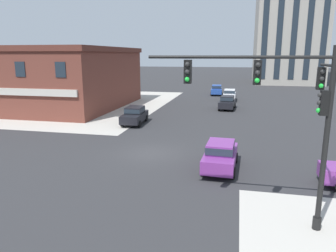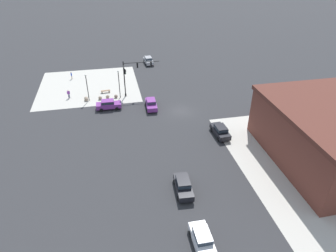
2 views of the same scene
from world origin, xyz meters
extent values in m
plane|color=#2D2D30|center=(0.00, 0.00, 0.00)|extent=(320.00, 320.00, 0.00)
cube|color=#B7B2A8|center=(-20.00, 20.00, 0.00)|extent=(32.00, 32.00, 0.02)
cylinder|color=black|center=(8.93, -8.09, 0.25)|extent=(0.32, 0.32, 0.50)
cylinder|color=black|center=(8.93, -8.09, 3.48)|extent=(0.20, 0.20, 6.97)
cylinder|color=black|center=(5.59, -8.09, 6.56)|extent=(6.69, 0.12, 0.12)
cylinder|color=black|center=(8.93, -7.19, 6.26)|extent=(0.11, 1.80, 0.11)
cube|color=black|center=(6.36, -8.09, 6.01)|extent=(0.28, 0.28, 0.90)
sphere|color=#282828|center=(6.36, -8.25, 6.29)|extent=(0.18, 0.18, 0.18)
sphere|color=#282828|center=(6.36, -8.25, 6.01)|extent=(0.18, 0.18, 0.18)
sphere|color=green|center=(6.36, -8.25, 5.73)|extent=(0.18, 0.18, 0.18)
cube|color=black|center=(3.78, -8.09, 6.01)|extent=(0.28, 0.28, 0.90)
sphere|color=#282828|center=(3.78, -8.25, 6.29)|extent=(0.18, 0.18, 0.18)
sphere|color=#282828|center=(3.78, -8.25, 6.01)|extent=(0.18, 0.18, 0.18)
sphere|color=green|center=(3.78, -8.25, 5.73)|extent=(0.18, 0.18, 0.18)
cube|color=black|center=(8.73, -8.09, 4.96)|extent=(0.28, 0.28, 0.90)
sphere|color=#282828|center=(8.57, -8.09, 5.24)|extent=(0.18, 0.18, 0.18)
sphere|color=#282828|center=(8.57, -8.09, 4.96)|extent=(0.18, 0.18, 0.18)
sphere|color=green|center=(8.57, -8.09, 4.68)|extent=(0.18, 0.18, 0.18)
cube|color=black|center=(8.93, -6.39, 5.71)|extent=(0.28, 0.28, 0.90)
sphere|color=#282828|center=(8.93, -6.55, 5.99)|extent=(0.18, 0.18, 0.18)
sphere|color=#282828|center=(8.93, -6.55, 5.71)|extent=(0.18, 0.18, 0.18)
sphere|color=green|center=(8.93, -6.55, 5.43)|extent=(0.18, 0.18, 0.18)
cube|color=black|center=(4.43, 19.61, 0.70)|extent=(2.03, 4.50, 0.76)
cube|color=black|center=(4.42, 19.46, 1.38)|extent=(1.62, 2.20, 0.60)
cube|color=#232D38|center=(4.42, 19.46, 1.38)|extent=(1.66, 2.29, 0.40)
cylinder|color=black|center=(3.68, 21.03, 0.32)|extent=(0.26, 0.65, 0.64)
cylinder|color=black|center=(5.35, 20.92, 0.32)|extent=(0.26, 0.65, 0.64)
cylinder|color=black|center=(3.51, 18.30, 0.32)|extent=(0.26, 0.65, 0.64)
cylinder|color=black|center=(5.18, 18.20, 0.32)|extent=(0.26, 0.65, 0.64)
cylinder|color=black|center=(10.93, -2.57, 0.32)|extent=(0.64, 0.23, 0.64)
cube|color=#23479E|center=(2.12, 33.91, 0.70)|extent=(1.99, 4.49, 0.76)
cube|color=#23479E|center=(2.12, 33.76, 1.38)|extent=(1.60, 2.19, 0.60)
cube|color=#232D38|center=(2.12, 33.76, 1.38)|extent=(1.64, 2.28, 0.40)
cylinder|color=black|center=(1.21, 35.22, 0.32)|extent=(0.25, 0.65, 0.64)
cylinder|color=black|center=(2.88, 35.31, 0.32)|extent=(0.25, 0.65, 0.64)
cylinder|color=black|center=(1.35, 32.50, 0.32)|extent=(0.25, 0.65, 0.64)
cylinder|color=black|center=(3.02, 32.59, 0.32)|extent=(0.25, 0.65, 0.64)
cube|color=black|center=(-4.10, 8.84, 0.70)|extent=(1.95, 4.47, 0.76)
cube|color=black|center=(-4.11, 8.99, 1.38)|extent=(1.59, 2.18, 0.60)
cube|color=#232D38|center=(-4.11, 8.99, 1.38)|extent=(1.63, 2.27, 0.40)
cylinder|color=black|center=(-3.21, 7.52, 0.32)|extent=(0.25, 0.65, 0.64)
cylinder|color=black|center=(-4.88, 7.44, 0.32)|extent=(0.25, 0.65, 0.64)
cylinder|color=black|center=(-3.33, 10.24, 0.32)|extent=(0.25, 0.65, 0.64)
cylinder|color=black|center=(-5.00, 10.17, 0.32)|extent=(0.25, 0.65, 0.64)
cube|color=#7A3389|center=(4.86, -2.10, 0.70)|extent=(1.93, 4.47, 0.76)
cube|color=#7A3389|center=(4.86, -2.25, 1.38)|extent=(1.58, 2.17, 0.60)
cube|color=#232D38|center=(4.86, -2.25, 1.38)|extent=(1.62, 2.26, 0.40)
cylinder|color=black|center=(4.08, -0.71, 0.32)|extent=(0.25, 0.65, 0.64)
cylinder|color=black|center=(5.75, -0.77, 0.32)|extent=(0.25, 0.65, 0.64)
cylinder|color=black|center=(3.97, -3.43, 0.32)|extent=(0.25, 0.65, 0.64)
cylinder|color=black|center=(5.64, -3.50, 0.32)|extent=(0.25, 0.65, 0.64)
cube|color=silver|center=(4.47, 27.39, 0.70)|extent=(1.79, 4.41, 0.76)
cube|color=silver|center=(4.47, 27.24, 1.38)|extent=(1.51, 2.12, 0.60)
cube|color=#232D38|center=(4.47, 27.24, 1.38)|extent=(1.55, 2.21, 0.40)
cylinder|color=black|center=(3.64, 28.76, 0.32)|extent=(0.22, 0.64, 0.64)
cylinder|color=black|center=(5.31, 28.75, 0.32)|extent=(0.22, 0.64, 0.64)
cylinder|color=black|center=(3.62, 26.03, 0.32)|extent=(0.22, 0.64, 0.64)
cylinder|color=black|center=(5.29, 26.02, 0.32)|extent=(0.22, 0.64, 0.64)
cube|color=brown|center=(-20.14, 17.28, 3.49)|extent=(22.28, 18.57, 6.97)
cube|color=#562B22|center=(-20.14, 17.28, 7.27)|extent=(22.73, 18.94, 0.60)
cube|color=#1E2833|center=(-15.69, 7.96, 5.23)|extent=(1.10, 0.08, 1.50)
cube|color=#1E2833|center=(-11.23, 7.96, 5.23)|extent=(1.10, 0.08, 1.50)
camera|label=1|loc=(5.71, -20.31, 6.64)|focal=34.04mm
camera|label=2|loc=(11.63, 45.47, 25.44)|focal=32.30mm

